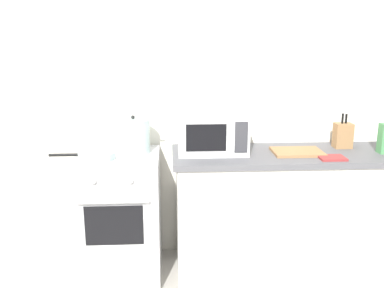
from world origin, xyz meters
TOP-DOWN VIEW (x-y plane):
  - back_wall at (0.30, 0.97)m, footprint 4.40×0.10m
  - lower_cabinet_right at (0.90, 0.62)m, footprint 1.64×0.56m
  - countertop_right at (0.90, 0.62)m, footprint 1.70×0.60m
  - stove at (-0.35, 0.60)m, footprint 0.60×0.64m
  - stock_pot at (-0.23, 0.69)m, footprint 0.33×0.24m
  - frying_pan at (-0.49, 0.52)m, footprint 0.45×0.25m
  - microwave at (0.34, 0.68)m, footprint 0.50×0.37m
  - cutting_board at (0.96, 0.60)m, footprint 0.36×0.26m
  - knife_block at (1.35, 0.74)m, footprint 0.13×0.10m
  - oven_mitt at (1.16, 0.44)m, footprint 0.18×0.14m

SIDE VIEW (x-z plane):
  - lower_cabinet_right at x=0.90m, z-range 0.00..0.88m
  - stove at x=-0.35m, z-range 0.00..0.92m
  - countertop_right at x=0.90m, z-range 0.88..0.92m
  - oven_mitt at x=1.16m, z-range 0.92..0.94m
  - cutting_board at x=0.96m, z-range 0.92..0.94m
  - frying_pan at x=-0.49m, z-range 0.92..0.97m
  - knife_block at x=1.35m, z-range 0.88..1.15m
  - stock_pot at x=-0.23m, z-range 0.91..1.18m
  - microwave at x=0.34m, z-range 0.92..1.22m
  - back_wall at x=0.30m, z-range 0.00..2.50m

